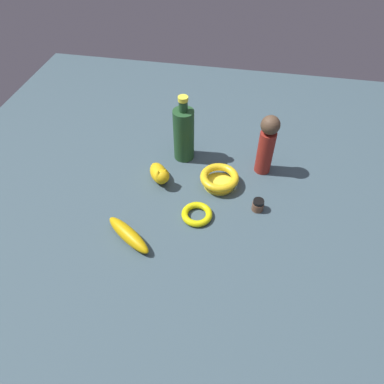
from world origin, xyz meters
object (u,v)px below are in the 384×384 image
at_px(bottle_tall, 184,134).
at_px(bowl, 219,179).
at_px(cat_figurine, 160,174).
at_px(banana, 128,235).
at_px(nail_polish_jar, 258,205).
at_px(person_figure_adult, 267,144).
at_px(bangle, 197,214).

bearing_deg(bottle_tall, bowl, 49.59).
xyz_separation_m(cat_figurine, banana, (0.28, -0.03, -0.01)).
bearing_deg(bowl, nail_polish_jar, 57.17).
height_order(bowl, person_figure_adult, person_figure_adult).
height_order(person_figure_adult, nail_polish_jar, person_figure_adult).
bearing_deg(bottle_tall, banana, -12.07).
xyz_separation_m(bowl, cat_figurine, (0.02, -0.22, 0.00)).
xyz_separation_m(person_figure_adult, banana, (0.41, -0.40, -0.10)).
bearing_deg(nail_polish_jar, person_figure_adult, 178.36).
bearing_deg(cat_figurine, bangle, 48.57).
distance_m(bowl, nail_polish_jar, 0.17).
height_order(bowl, nail_polish_jar, bowl).
distance_m(bowl, person_figure_adult, 0.21).
relative_size(bangle, bottle_tall, 0.39).
relative_size(person_figure_adult, cat_figurine, 1.88).
bearing_deg(person_figure_adult, cat_figurine, -70.57).
bearing_deg(banana, bowl, 84.45).
height_order(bottle_tall, banana, bottle_tall).
relative_size(person_figure_adult, banana, 1.26).
bearing_deg(bangle, person_figure_adult, 143.32).
xyz_separation_m(bowl, person_figure_adult, (-0.11, 0.15, 0.10)).
bearing_deg(bangle, cat_figurine, -131.43).
distance_m(cat_figurine, banana, 0.28).
xyz_separation_m(person_figure_adult, cat_figurine, (0.13, -0.37, -0.09)).
bearing_deg(bangle, nail_polish_jar, 109.45).
height_order(bangle, nail_polish_jar, nail_polish_jar).
height_order(banana, nail_polish_jar, banana).
xyz_separation_m(bangle, banana, (0.13, -0.20, 0.01)).
bearing_deg(bangle, bottle_tall, -160.74).
distance_m(bowl, cat_figurine, 0.22).
bearing_deg(nail_polish_jar, bottle_tall, -126.95).
distance_m(bowl, bottle_tall, 0.22).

